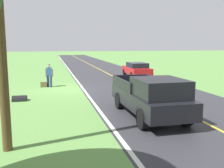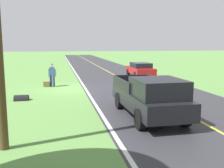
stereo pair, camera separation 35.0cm
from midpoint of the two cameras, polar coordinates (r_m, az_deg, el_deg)
ground_plane at (r=18.73m, az=-8.19°, el=-1.04°), size 200.00×200.00×0.00m
road_surface at (r=19.60m, az=5.80°, el=-0.55°), size 8.05×120.00×0.00m
lane_edge_line at (r=18.81m, az=-5.44°, el=-0.93°), size 0.16×117.60×0.00m
lane_centre_line at (r=19.60m, az=5.80°, el=-0.54°), size 0.14×117.60×0.00m
hitchhiker_walking at (r=19.82m, az=-12.68°, el=2.24°), size 0.62×0.51×1.75m
suitcase_carried at (r=19.86m, az=-13.82°, el=-0.06°), size 0.46×0.21×0.40m
pickup_truck_passing at (r=11.25m, az=9.38°, el=-2.63°), size 2.13×5.42×1.82m
sedan_near_oncoming at (r=25.36m, az=6.70°, el=3.28°), size 2.02×4.45×1.41m
drainage_culvert at (r=15.60m, az=-18.83°, el=-3.41°), size 0.80×0.60×0.60m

